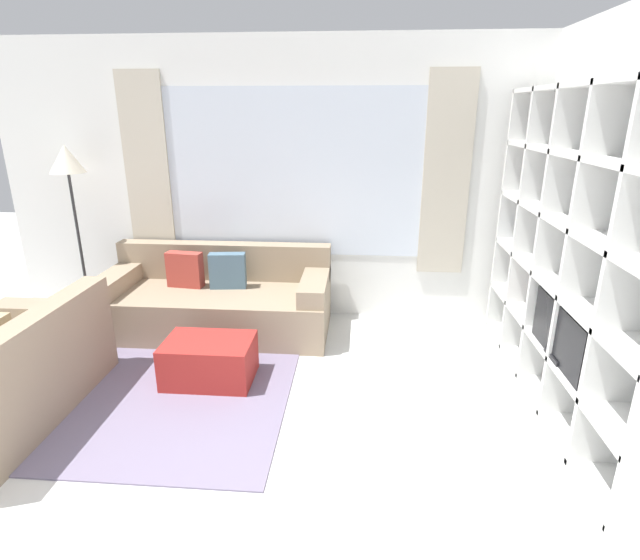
# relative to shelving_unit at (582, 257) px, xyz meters

# --- Properties ---
(wall_back) EXTENTS (5.88, 0.11, 2.70)m
(wall_back) POSITION_rel_shelving_unit_xyz_m (-2.17, 1.50, 0.26)
(wall_back) COLOR white
(wall_back) RESTS_ON ground_plane
(wall_right) EXTENTS (0.07, 4.31, 2.70)m
(wall_right) POSITION_rel_shelving_unit_xyz_m (0.20, -0.08, 0.26)
(wall_right) COLOR white
(wall_right) RESTS_ON ground_plane
(area_rug) EXTENTS (2.43, 2.22, 0.01)m
(area_rug) POSITION_rel_shelving_unit_xyz_m (-3.23, -0.06, -1.09)
(area_rug) COLOR slate
(area_rug) RESTS_ON ground_plane
(shelving_unit) EXTENTS (0.40, 2.63, 2.21)m
(shelving_unit) POSITION_rel_shelving_unit_xyz_m (0.00, 0.00, 0.00)
(shelving_unit) COLOR #515660
(shelving_unit) RESTS_ON ground_plane
(couch_main) EXTENTS (2.14, 0.93, 0.78)m
(couch_main) POSITION_rel_shelving_unit_xyz_m (-2.87, 1.00, -0.81)
(couch_main) COLOR gray
(couch_main) RESTS_ON ground_plane
(ottoman) EXTENTS (0.68, 0.47, 0.35)m
(ottoman) POSITION_rel_shelving_unit_xyz_m (-2.67, 0.02, -0.92)
(ottoman) COLOR #A82823
(ottoman) RESTS_ON ground_plane
(floor_lamp) EXTENTS (0.33, 0.33, 1.73)m
(floor_lamp) POSITION_rel_shelving_unit_xyz_m (-4.29, 1.19, 0.39)
(floor_lamp) COLOR black
(floor_lamp) RESTS_ON ground_plane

